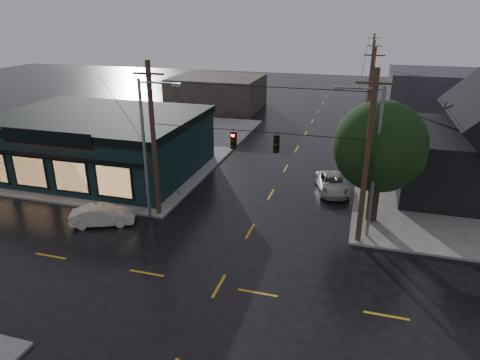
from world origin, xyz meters
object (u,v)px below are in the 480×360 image
(utility_pole_ne, at_px, (357,242))
(corner_tree, at_px, (380,147))
(suv_silver, at_px, (332,183))
(utility_pole_nw, at_px, (159,215))
(sedan_cream, at_px, (103,215))

(utility_pole_ne, bearing_deg, corner_tree, 76.55)
(corner_tree, xyz_separation_m, suv_silver, (-2.89, 4.40, -4.45))
(utility_pole_nw, distance_m, suv_silver, 13.14)
(sedan_cream, distance_m, suv_silver, 16.74)
(corner_tree, bearing_deg, utility_pole_nw, -167.62)
(utility_pole_ne, xyz_separation_m, suv_silver, (-2.17, 7.41, 0.64))
(utility_pole_nw, bearing_deg, corner_tree, 12.38)
(corner_tree, height_order, utility_pole_ne, corner_tree)
(corner_tree, height_order, sedan_cream, corner_tree)
(sedan_cream, xyz_separation_m, suv_silver, (13.64, 9.70, -0.01))
(utility_pole_nw, xyz_separation_m, utility_pole_ne, (13.00, 0.00, 0.00))
(corner_tree, distance_m, suv_silver, 6.89)
(corner_tree, xyz_separation_m, sedan_cream, (-16.53, -5.30, -4.44))
(utility_pole_nw, distance_m, utility_pole_ne, 13.00)
(utility_pole_nw, height_order, suv_silver, utility_pole_nw)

